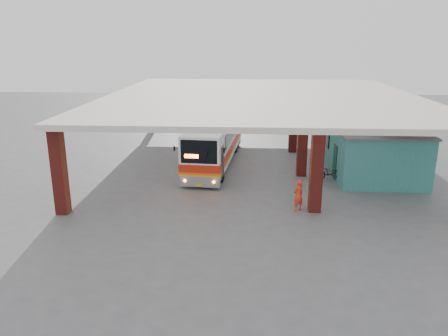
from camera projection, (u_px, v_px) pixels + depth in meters
name	position (u px, v px, depth m)	size (l,w,h in m)	color
ground	(254.00, 190.00, 25.06)	(90.00, 90.00, 0.00)	#515154
brick_columns	(275.00, 135.00, 29.14)	(20.10, 21.60, 4.35)	maroon
canopy_roof	(262.00, 97.00, 29.96)	(21.00, 23.00, 0.30)	beige
shop_building	(371.00, 148.00, 28.02)	(5.20, 8.20, 3.11)	#2B6B6C
coach_bus	(215.00, 141.00, 29.84)	(3.33, 11.47, 3.30)	white
motorcycle	(331.00, 173.00, 26.41)	(0.71, 2.05, 1.08)	black
pedestrian	(298.00, 195.00, 21.83)	(0.61, 0.40, 1.66)	red
red_chair	(320.00, 147.00, 33.28)	(0.55, 0.55, 0.89)	red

